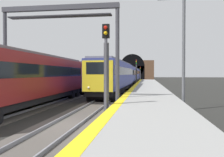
{
  "coord_description": "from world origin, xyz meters",
  "views": [
    {
      "loc": [
        -11.27,
        -3.94,
        2.62
      ],
      "look_at": [
        14.87,
        -0.14,
        2.06
      ],
      "focal_mm": 38.38,
      "sensor_mm": 36.0,
      "label": 1
    }
  ],
  "objects_px": {
    "railway_signal_mid": "(136,70)",
    "overhead_signal_gantry": "(59,31)",
    "railway_signal_near": "(106,65)",
    "railway_signal_far": "(140,72)",
    "train_adjacent_platform": "(91,75)",
    "train_main_approaching": "(127,75)",
    "catenary_mast_near": "(183,49)"
  },
  "relations": [
    {
      "from": "railway_signal_mid",
      "to": "overhead_signal_gantry",
      "type": "distance_m",
      "value": 34.33
    },
    {
      "from": "railway_signal_near",
      "to": "railway_signal_far",
      "type": "bearing_deg",
      "value": -180.0
    },
    {
      "from": "train_main_approaching",
      "to": "railway_signal_near",
      "type": "relative_size",
      "value": 11.16
    },
    {
      "from": "railway_signal_near",
      "to": "railway_signal_mid",
      "type": "xyz_separation_m",
      "value": [
        37.97,
        0.0,
        0.28
      ]
    },
    {
      "from": "train_adjacent_platform",
      "to": "railway_signal_near",
      "type": "height_order",
      "value": "railway_signal_near"
    },
    {
      "from": "railway_signal_near",
      "to": "train_adjacent_platform",
      "type": "bearing_deg",
      "value": -164.74
    },
    {
      "from": "train_adjacent_platform",
      "to": "catenary_mast_near",
      "type": "distance_m",
      "value": 22.13
    },
    {
      "from": "train_adjacent_platform",
      "to": "railway_signal_mid",
      "type": "height_order",
      "value": "railway_signal_mid"
    },
    {
      "from": "train_main_approaching",
      "to": "catenary_mast_near",
      "type": "relative_size",
      "value": 6.94
    },
    {
      "from": "train_main_approaching",
      "to": "railway_signal_mid",
      "type": "relative_size",
      "value": 10.54
    },
    {
      "from": "train_main_approaching",
      "to": "catenary_mast_near",
      "type": "height_order",
      "value": "catenary_mast_near"
    },
    {
      "from": "railway_signal_far",
      "to": "catenary_mast_near",
      "type": "height_order",
      "value": "catenary_mast_near"
    },
    {
      "from": "railway_signal_near",
      "to": "railway_signal_far",
      "type": "height_order",
      "value": "railway_signal_near"
    },
    {
      "from": "train_adjacent_platform",
      "to": "overhead_signal_gantry",
      "type": "bearing_deg",
      "value": -174.0
    },
    {
      "from": "railway_signal_far",
      "to": "catenary_mast_near",
      "type": "relative_size",
      "value": 0.57
    },
    {
      "from": "overhead_signal_gantry",
      "to": "catenary_mast_near",
      "type": "height_order",
      "value": "catenary_mast_near"
    },
    {
      "from": "train_adjacent_platform",
      "to": "railway_signal_near",
      "type": "relative_size",
      "value": 10.77
    },
    {
      "from": "train_adjacent_platform",
      "to": "catenary_mast_near",
      "type": "relative_size",
      "value": 6.69
    },
    {
      "from": "train_adjacent_platform",
      "to": "railway_signal_far",
      "type": "distance_m",
      "value": 47.28
    },
    {
      "from": "railway_signal_near",
      "to": "catenary_mast_near",
      "type": "bearing_deg",
      "value": 134.96
    },
    {
      "from": "railway_signal_mid",
      "to": "railway_signal_far",
      "type": "bearing_deg",
      "value": -180.0
    },
    {
      "from": "train_main_approaching",
      "to": "catenary_mast_near",
      "type": "bearing_deg",
      "value": 12.87
    },
    {
      "from": "train_main_approaching",
      "to": "railway_signal_near",
      "type": "xyz_separation_m",
      "value": [
        -36.57,
        -1.77,
        0.71
      ]
    },
    {
      "from": "railway_signal_near",
      "to": "catenary_mast_near",
      "type": "height_order",
      "value": "catenary_mast_near"
    },
    {
      "from": "railway_signal_far",
      "to": "railway_signal_near",
      "type": "bearing_deg",
      "value": 0.0
    },
    {
      "from": "railway_signal_near",
      "to": "railway_signal_mid",
      "type": "relative_size",
      "value": 0.94
    },
    {
      "from": "railway_signal_near",
      "to": "catenary_mast_near",
      "type": "distance_m",
      "value": 6.78
    },
    {
      "from": "railway_signal_far",
      "to": "catenary_mast_near",
      "type": "bearing_deg",
      "value": 4.1
    },
    {
      "from": "train_adjacent_platform",
      "to": "railway_signal_far",
      "type": "xyz_separation_m",
      "value": [
        46.83,
        -6.47,
        0.62
      ]
    },
    {
      "from": "railway_signal_mid",
      "to": "catenary_mast_near",
      "type": "xyz_separation_m",
      "value": [
        -33.26,
        -4.72,
        0.98
      ]
    },
    {
      "from": "railway_signal_far",
      "to": "overhead_signal_gantry",
      "type": "height_order",
      "value": "overhead_signal_gantry"
    },
    {
      "from": "railway_signal_near",
      "to": "railway_signal_mid",
      "type": "height_order",
      "value": "railway_signal_mid"
    }
  ]
}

